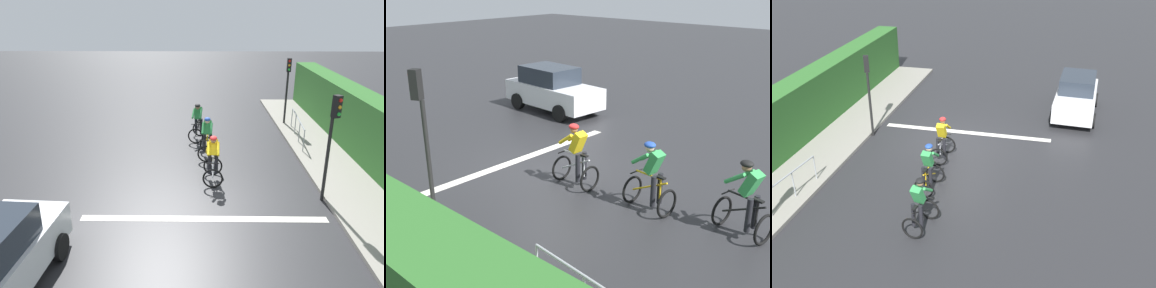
% 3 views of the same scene
% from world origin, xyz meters
% --- Properties ---
extents(ground_plane, '(80.00, 80.00, 0.00)m').
position_xyz_m(ground_plane, '(0.00, 0.00, 0.00)').
color(ground_plane, '#28282B').
extents(sidewalk_kerb, '(2.80, 21.66, 0.12)m').
position_xyz_m(sidewalk_kerb, '(5.16, 2.00, 0.06)').
color(sidewalk_kerb, gray).
rests_on(sidewalk_kerb, ground).
extents(stone_wall_low, '(0.44, 21.66, 0.43)m').
position_xyz_m(stone_wall_low, '(6.06, 2.00, 0.22)').
color(stone_wall_low, gray).
rests_on(stone_wall_low, ground).
extents(road_marking_stop_line, '(7.00, 0.30, 0.01)m').
position_xyz_m(road_marking_stop_line, '(0.00, -1.09, 0.00)').
color(road_marking_stop_line, silver).
rests_on(road_marking_stop_line, ground).
extents(cyclist_lead, '(0.87, 1.19, 1.66)m').
position_xyz_m(cyclist_lead, '(-0.17, 5.64, 0.80)').
color(cyclist_lead, black).
rests_on(cyclist_lead, ground).
extents(cyclist_second, '(0.78, 1.14, 1.66)m').
position_xyz_m(cyclist_second, '(0.20, 3.57, 0.80)').
color(cyclist_second, black).
rests_on(cyclist_second, ground).
extents(cyclist_mid, '(0.73, 1.11, 1.66)m').
position_xyz_m(cyclist_mid, '(0.34, 1.39, 0.80)').
color(cyclist_mid, black).
rests_on(cyclist_mid, ground).
extents(traffic_light_near_crossing, '(0.27, 0.29, 3.34)m').
position_xyz_m(traffic_light_near_crossing, '(3.71, 0.01, 2.22)').
color(traffic_light_near_crossing, black).
rests_on(traffic_light_near_crossing, ground).
extents(traffic_light_far_junction, '(0.22, 0.31, 3.34)m').
position_xyz_m(traffic_light_far_junction, '(4.17, 7.80, 2.22)').
color(traffic_light_far_junction, black).
rests_on(traffic_light_far_junction, ground).
extents(pedestrian_railing_kerbside, '(0.38, 3.44, 1.03)m').
position_xyz_m(pedestrian_railing_kerbside, '(4.26, 5.63, 0.79)').
color(pedestrian_railing_kerbside, '#999EA3').
rests_on(pedestrian_railing_kerbside, ground).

